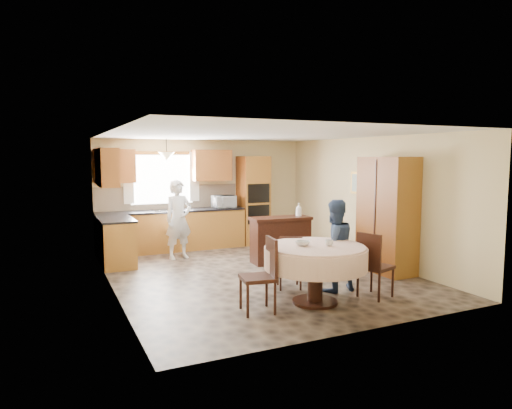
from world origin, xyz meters
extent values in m
cube|color=brown|center=(0.00, 0.00, 0.00)|extent=(5.00, 6.00, 0.01)
cube|color=white|center=(0.00, 0.00, 2.50)|extent=(5.00, 6.00, 0.01)
cube|color=#D7C28A|center=(0.00, 3.00, 1.25)|extent=(5.00, 0.02, 2.50)
cube|color=#D7C28A|center=(0.00, -3.00, 1.25)|extent=(5.00, 0.02, 2.50)
cube|color=#D7C28A|center=(-2.50, 0.00, 1.25)|extent=(0.02, 6.00, 2.50)
cube|color=#D7C28A|center=(2.50, 0.00, 1.25)|extent=(0.02, 6.00, 2.50)
cube|color=white|center=(-1.00, 2.98, 1.60)|extent=(1.40, 0.03, 1.10)
cube|color=white|center=(-1.75, 2.93, 1.65)|extent=(0.22, 0.02, 1.15)
cube|color=white|center=(-0.25, 2.93, 1.65)|extent=(0.22, 0.02, 1.15)
cube|color=#BB8632|center=(-0.85, 2.70, 0.44)|extent=(3.30, 0.60, 0.88)
cube|color=black|center=(-0.85, 2.70, 0.90)|extent=(3.30, 0.64, 0.04)
cube|color=#BB8632|center=(-2.20, 1.80, 0.44)|extent=(0.60, 1.20, 0.88)
cube|color=black|center=(-2.20, 1.80, 0.90)|extent=(0.64, 1.20, 0.04)
cube|color=beige|center=(-0.85, 2.99, 1.18)|extent=(3.30, 0.02, 0.55)
cube|color=#B25E2C|center=(-2.05, 2.83, 1.91)|extent=(0.85, 0.33, 0.72)
cube|color=#B25E2C|center=(0.15, 2.83, 1.91)|extent=(0.90, 0.33, 0.72)
cube|color=#B25E2C|center=(-2.33, 1.80, 1.91)|extent=(0.33, 1.20, 0.72)
cube|color=#BB8632|center=(1.15, 2.69, 1.06)|extent=(0.66, 0.62, 2.12)
cube|color=black|center=(1.15, 2.38, 1.25)|extent=(0.56, 0.01, 0.45)
cube|color=black|center=(1.15, 2.38, 0.75)|extent=(0.56, 0.01, 0.45)
cone|color=beige|center=(-1.00, 2.50, 2.12)|extent=(0.36, 0.36, 0.18)
cube|color=#3C1A10|center=(0.81, 0.64, 0.43)|extent=(1.23, 0.57, 0.86)
cube|color=black|center=(1.49, 1.07, 0.29)|extent=(0.51, 0.44, 0.59)
cube|color=#BB8632|center=(2.22, -0.84, 1.05)|extent=(0.55, 1.10, 2.11)
cylinder|color=#3C1A10|center=(0.07, -1.84, 0.39)|extent=(0.22, 0.22, 0.78)
cylinder|color=#3C1A10|center=(0.07, -1.84, 0.02)|extent=(0.65, 0.65, 0.04)
cylinder|color=#F9E5CB|center=(0.07, -1.84, 0.82)|extent=(1.42, 1.42, 0.05)
cylinder|color=#F9E5CB|center=(0.07, -1.84, 0.66)|extent=(1.48, 1.48, 0.31)
cube|color=#3C1A10|center=(-0.85, -1.84, 0.47)|extent=(0.50, 0.50, 0.05)
cube|color=#3C1A10|center=(-0.65, -1.87, 0.75)|extent=(0.10, 0.42, 0.52)
cylinder|color=#3C1A10|center=(-1.04, -2.02, 0.23)|extent=(0.04, 0.04, 0.45)
cylinder|color=#3C1A10|center=(-0.66, -2.02, 0.23)|extent=(0.04, 0.04, 0.45)
cylinder|color=#3C1A10|center=(-1.04, -1.65, 0.23)|extent=(0.04, 0.04, 0.45)
cylinder|color=#3C1A10|center=(-0.66, -1.65, 0.23)|extent=(0.04, 0.04, 0.45)
cube|color=#3C1A10|center=(0.10, -1.00, 0.40)|extent=(0.48, 0.48, 0.04)
cube|color=#3C1A10|center=(0.04, -1.16, 0.64)|extent=(0.35, 0.16, 0.45)
cylinder|color=#3C1A10|center=(-0.06, -1.16, 0.19)|extent=(0.03, 0.03, 0.38)
cylinder|color=#3C1A10|center=(0.26, -1.16, 0.19)|extent=(0.03, 0.03, 0.38)
cylinder|color=#3C1A10|center=(-0.06, -0.84, 0.19)|extent=(0.03, 0.03, 0.38)
cylinder|color=#3C1A10|center=(0.26, -0.84, 0.19)|extent=(0.03, 0.03, 0.38)
cube|color=#3C1A10|center=(1.05, -1.97, 0.46)|extent=(0.54, 0.54, 0.05)
cube|color=#3C1A10|center=(0.86, -2.03, 0.74)|extent=(0.17, 0.40, 0.51)
cylinder|color=#3C1A10|center=(0.86, -2.16, 0.22)|extent=(0.04, 0.04, 0.44)
cylinder|color=#3C1A10|center=(1.23, -2.16, 0.22)|extent=(0.04, 0.04, 0.44)
cylinder|color=#3C1A10|center=(0.86, -1.79, 0.22)|extent=(0.04, 0.04, 0.44)
cylinder|color=#3C1A10|center=(1.23, -1.79, 0.22)|extent=(0.04, 0.04, 0.44)
cube|color=gold|center=(2.47, 0.29, 1.57)|extent=(0.05, 0.55, 0.46)
cube|color=silver|center=(2.44, 0.29, 1.57)|extent=(0.01, 0.46, 0.36)
imported|color=silver|center=(0.37, 2.65, 1.06)|extent=(0.55, 0.40, 0.28)
imported|color=silver|center=(-0.94, 1.83, 0.82)|extent=(0.67, 0.52, 1.63)
imported|color=#334871|center=(0.66, -1.44, 0.72)|extent=(0.71, 0.55, 1.45)
imported|color=#B2B2B2|center=(0.48, 0.64, 0.88)|extent=(0.23, 0.23, 0.05)
imported|color=silver|center=(1.23, 0.64, 1.02)|extent=(0.14, 0.14, 0.32)
imported|color=#B2B2B2|center=(0.22, -1.95, 0.89)|extent=(0.13, 0.13, 0.09)
imported|color=#B2B2B2|center=(-0.11, -1.77, 0.88)|extent=(0.22, 0.22, 0.07)
camera|label=1|loc=(-3.41, -7.31, 2.11)|focal=32.00mm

